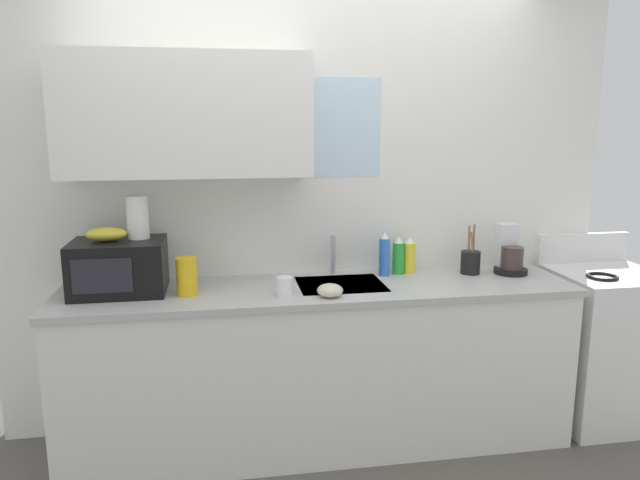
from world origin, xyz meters
The scene contains 15 objects.
kitchen_wall_assembly centered at (-0.15, 0.30, 1.37)m, with size 3.49×0.42×2.50m.
counter_unit centered at (0.00, 0.00, 0.46)m, with size 2.72×0.63×0.90m.
sink_faucet centered at (0.12, 0.24, 1.01)m, with size 0.03×0.03×0.23m, color #B2B5BA.
stove_range centered at (1.71, 0.00, 0.46)m, with size 0.60×0.60×1.08m.
microwave centered at (-1.03, 0.05, 1.04)m, with size 0.46×0.35×0.27m.
banana_bunch centered at (-1.08, 0.05, 1.20)m, with size 0.20×0.11×0.07m, color gold.
paper_towel_roll centered at (-0.93, 0.10, 1.28)m, with size 0.11×0.11×0.22m, color white.
coffee_maker centered at (1.13, 0.11, 1.00)m, with size 0.19×0.21×0.28m.
dish_soap_bottle_blue centered at (0.40, 0.16, 1.02)m, with size 0.06×0.06×0.25m.
dish_soap_bottle_green centered at (0.49, 0.19, 1.00)m, with size 0.07×0.07×0.22m.
dish_soap_bottle_yellow centered at (0.56, 0.20, 1.00)m, with size 0.07×0.07×0.21m.
cereal_canister centered at (-0.69, -0.05, 1.00)m, with size 0.10×0.10×0.19m, color gold.
mug_white centered at (-0.20, -0.14, 0.95)m, with size 0.08×0.08×0.10m, color white.
utensil_crock centered at (0.90, 0.12, 0.97)m, with size 0.11×0.11×0.28m.
small_bowl centered at (0.02, -0.20, 0.93)m, with size 0.13×0.13×0.07m, color beige.
Camera 1 is at (-0.50, -2.98, 1.75)m, focal length 33.12 mm.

